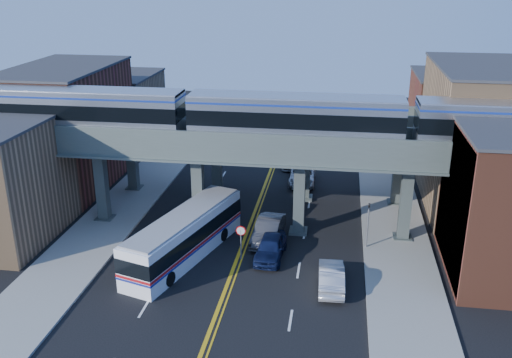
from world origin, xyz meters
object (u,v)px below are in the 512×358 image
at_px(car_lane_c, 302,176).
at_px(car_lane_d, 292,157).
at_px(stop_sign, 241,237).
at_px(traffic_signal, 368,220).
at_px(car_lane_a, 270,247).
at_px(car_parked_curb, 331,277).
at_px(transit_bus, 185,236).
at_px(car_lane_b, 268,230).
at_px(transit_train, 295,117).

bearing_deg(car_lane_c, car_lane_d, 103.87).
relative_size(stop_sign, traffic_signal, 0.64).
relative_size(car_lane_a, car_parked_curb, 1.02).
xyz_separation_m(traffic_signal, transit_bus, (-12.94, -3.19, -0.69)).
bearing_deg(stop_sign, car_lane_b, 64.75).
relative_size(stop_sign, car_lane_c, 0.50).
bearing_deg(car_lane_a, car_lane_c, 88.55).
height_order(traffic_signal, car_lane_b, traffic_signal).
relative_size(transit_bus, car_lane_b, 2.40).
xyz_separation_m(car_lane_c, car_parked_curb, (3.29, -18.86, 0.04)).
height_order(stop_sign, car_lane_c, stop_sign).
bearing_deg(car_lane_b, stop_sign, -110.61).
distance_m(transit_bus, car_lane_d, 22.33).
bearing_deg(transit_bus, traffic_signal, -59.02).
xyz_separation_m(transit_bus, car_lane_d, (5.73, 21.57, -0.78)).
relative_size(transit_bus, car_parked_curb, 2.67).
xyz_separation_m(stop_sign, car_parked_curb, (6.46, -2.87, -0.99)).
bearing_deg(traffic_signal, car_parked_curb, -112.57).
bearing_deg(car_lane_c, car_lane_b, -98.92).
distance_m(traffic_signal, car_parked_curb, 6.54).
distance_m(transit_train, car_lane_a, 9.66).
distance_m(car_lane_a, car_lane_d, 20.79).
bearing_deg(transit_train, stop_sign, -122.94).
bearing_deg(car_lane_d, car_parked_curb, -86.54).
bearing_deg(car_lane_b, transit_train, 50.32).
xyz_separation_m(stop_sign, car_lane_d, (1.69, 21.38, -0.93)).
xyz_separation_m(car_lane_b, car_parked_curb, (4.93, -6.12, -0.09)).
xyz_separation_m(car_lane_c, car_lane_d, (-1.49, 5.39, 0.11)).
bearing_deg(car_lane_b, traffic_signal, 2.66).
distance_m(stop_sign, car_parked_curb, 7.14).
distance_m(stop_sign, car_lane_b, 3.71).
height_order(car_lane_a, car_lane_d, car_lane_d).
bearing_deg(transit_train, car_lane_c, 90.34).
relative_size(traffic_signal, car_parked_curb, 0.88).
height_order(traffic_signal, car_lane_d, traffic_signal).
bearing_deg(stop_sign, transit_bus, -177.31).
relative_size(transit_train, car_lane_d, 8.48).
relative_size(traffic_signal, car_lane_a, 0.86).
bearing_deg(car_lane_d, transit_train, -92.27).
height_order(transit_train, car_lane_b, transit_train).
height_order(car_lane_d, car_parked_curb, car_lane_d).
bearing_deg(car_lane_a, transit_train, 77.53).
xyz_separation_m(stop_sign, car_lane_b, (1.53, 3.25, -0.90)).
xyz_separation_m(car_lane_b, car_lane_d, (0.15, 18.12, -0.02)).
bearing_deg(car_parked_curb, car_lane_a, -40.41).
relative_size(car_lane_d, car_parked_curb, 1.23).
distance_m(car_lane_a, car_lane_b, 2.71).
distance_m(car_lane_b, car_lane_d, 18.13).
bearing_deg(stop_sign, transit_train, 57.06).
bearing_deg(car_lane_a, traffic_signal, 22.13).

